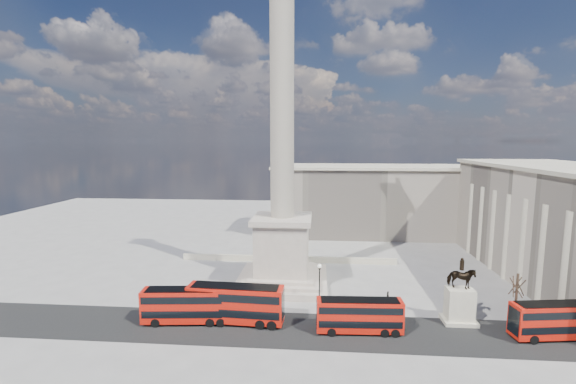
% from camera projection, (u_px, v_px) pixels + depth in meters
% --- Properties ---
extents(ground, '(180.00, 180.00, 0.00)m').
position_uv_depth(ground, '(279.00, 296.00, 56.14)').
color(ground, gray).
rests_on(ground, ground).
extents(asphalt_road, '(120.00, 9.00, 0.01)m').
position_uv_depth(asphalt_road, '(312.00, 330.00, 45.86)').
color(asphalt_road, black).
rests_on(asphalt_road, ground).
extents(nelsons_column, '(14.00, 14.00, 49.85)m').
position_uv_depth(nelsons_column, '(282.00, 203.00, 59.38)').
color(nelsons_column, '#BDAF9E').
rests_on(nelsons_column, ground).
extents(balustrade_wall, '(40.00, 0.60, 1.10)m').
position_uv_depth(balustrade_wall, '(288.00, 259.00, 71.88)').
color(balustrade_wall, beige).
rests_on(balustrade_wall, ground).
extents(building_east, '(19.00, 46.00, 18.60)m').
position_uv_depth(building_east, '(566.00, 224.00, 61.20)').
color(building_east, '#B7AA96').
rests_on(building_east, ground).
extents(building_northeast, '(51.00, 17.00, 16.60)m').
position_uv_depth(building_northeast, '(378.00, 200.00, 92.97)').
color(building_northeast, '#B7AA96').
rests_on(building_northeast, ground).
extents(red_bus_a, '(11.00, 3.47, 4.39)m').
position_uv_depth(red_bus_a, '(187.00, 305.00, 47.51)').
color(red_bus_a, red).
rests_on(red_bus_a, ground).
extents(red_bus_b, '(11.97, 3.33, 4.80)m').
position_uv_depth(red_bus_b, '(236.00, 304.00, 47.43)').
color(red_bus_b, red).
rests_on(red_bus_b, ground).
extents(red_bus_c, '(10.10, 2.81, 4.05)m').
position_uv_depth(red_bus_c, '(360.00, 315.00, 45.11)').
color(red_bus_c, red).
rests_on(red_bus_c, ground).
extents(red_bus_d, '(10.55, 3.76, 4.19)m').
position_uv_depth(red_bus_d, '(558.00, 320.00, 43.76)').
color(red_bus_d, red).
rests_on(red_bus_d, ground).
extents(victorian_lamp, '(0.52, 0.52, 6.10)m').
position_uv_depth(victorian_lamp, '(319.00, 282.00, 51.70)').
color(victorian_lamp, black).
rests_on(victorian_lamp, ground).
extents(equestrian_statue, '(3.99, 2.99, 8.31)m').
position_uv_depth(equestrian_statue, '(460.00, 300.00, 47.53)').
color(equestrian_statue, beige).
rests_on(equestrian_statue, ground).
extents(bare_tree_near, '(1.73, 1.73, 7.59)m').
position_uv_depth(bare_tree_near, '(517.00, 284.00, 44.52)').
color(bare_tree_near, '#332319').
rests_on(bare_tree_near, ground).
extents(bare_tree_mid, '(1.80, 1.80, 6.83)m').
position_uv_depth(bare_tree_mid, '(556.00, 266.00, 53.01)').
color(bare_tree_mid, '#332319').
rests_on(bare_tree_mid, ground).
extents(bare_tree_far, '(1.70, 1.70, 6.95)m').
position_uv_depth(bare_tree_far, '(524.00, 253.00, 58.84)').
color(bare_tree_far, '#332319').
rests_on(bare_tree_far, ground).
extents(pedestrian_walking, '(0.69, 0.54, 1.67)m').
position_uv_depth(pedestrian_walking, '(399.00, 313.00, 48.73)').
color(pedestrian_walking, black).
rests_on(pedestrian_walking, ground).
extents(pedestrian_standing, '(1.05, 0.92, 1.82)m').
position_uv_depth(pedestrian_standing, '(532.00, 318.00, 47.05)').
color(pedestrian_standing, black).
rests_on(pedestrian_standing, ground).
extents(pedestrian_crossing, '(0.46, 0.94, 1.55)m').
position_uv_depth(pedestrian_crossing, '(388.00, 297.00, 53.88)').
color(pedestrian_crossing, black).
rests_on(pedestrian_crossing, ground).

